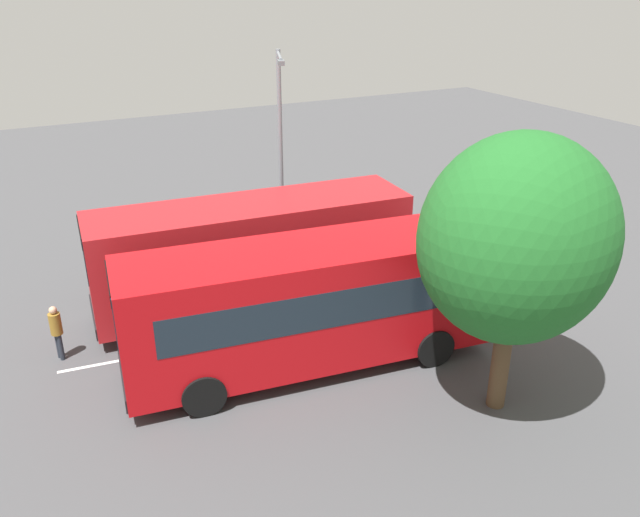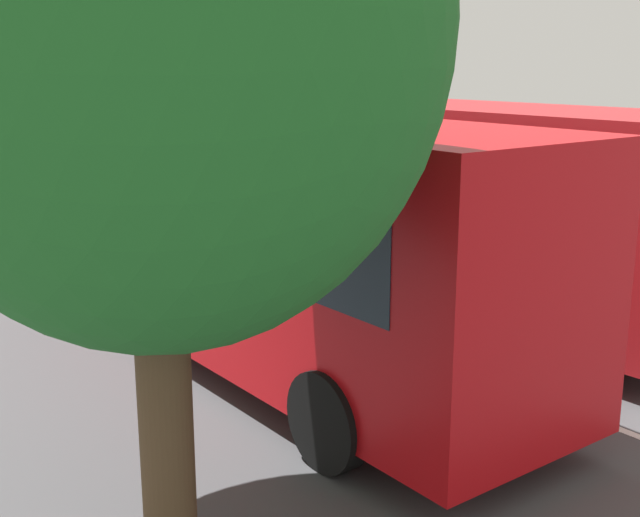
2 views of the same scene
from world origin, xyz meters
name	(u,v)px [view 2 (image 2 of 2)]	position (x,y,z in m)	size (l,w,h in m)	color
ground_plane	(373,334)	(0.00, 0.00, 0.00)	(66.76, 66.76, 0.00)	#424244
bus_far_left	(429,195)	(0.49, -1.90, 1.91)	(10.01, 3.32, 3.46)	#AD191E
bus_center_left	(258,228)	(0.40, 1.96, 1.91)	(10.07, 3.70, 3.46)	#B70C11
pedestrian	(201,209)	(6.44, -1.40, 0.95)	(0.40, 0.40, 1.63)	#232833
depot_tree	(147,24)	(-2.93, 5.70, 4.42)	(4.58, 4.12, 6.84)	#4C3823
lane_stripe_outer_left	(373,333)	(0.00, 0.00, 0.00)	(13.36, 0.12, 0.01)	silver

